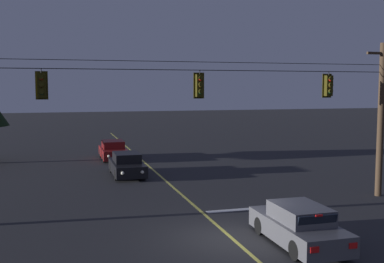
{
  "coord_description": "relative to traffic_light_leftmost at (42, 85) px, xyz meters",
  "views": [
    {
      "loc": [
        -5.79,
        -15.11,
        5.33
      ],
      "look_at": [
        0.0,
        5.16,
        3.35
      ],
      "focal_mm": 43.57,
      "sensor_mm": 36.0,
      "label": 1
    }
  ],
  "objects": [
    {
      "name": "traffic_light_centre",
      "position": [
        12.79,
        0.0,
        0.0
      ],
      "size": [
        0.48,
        0.41,
        1.22
      ],
      "color": "black"
    },
    {
      "name": "stop_bar_paint",
      "position": [
        8.33,
        -0.58,
        -5.43
      ],
      "size": [
        3.4,
        0.36,
        0.01
      ],
      "primitive_type": "cube",
      "color": "silver",
      "rests_on": "ground"
    },
    {
      "name": "lane_centre_stripe",
      "position": [
        6.43,
        6.02,
        -5.43
      ],
      "size": [
        0.14,
        60.0,
        0.01
      ],
      "primitive_type": "cube",
      "color": "#D1C64C",
      "rests_on": "ground"
    },
    {
      "name": "ground_plane",
      "position": [
        6.43,
        -4.14,
        -5.43
      ],
      "size": [
        180.0,
        180.0,
        0.0
      ],
      "primitive_type": "plane",
      "color": "#28282B"
    },
    {
      "name": "traffic_light_left_inner",
      "position": [
        6.49,
        0.0,
        0.0
      ],
      "size": [
        0.48,
        0.41,
        1.22
      ],
      "color": "black"
    },
    {
      "name": "car_oncoming_lead",
      "position": [
        4.53,
        8.74,
        -4.78
      ],
      "size": [
        1.8,
        4.42,
        1.39
      ],
      "color": "black",
      "rests_on": "ground"
    },
    {
      "name": "signal_span_assembly",
      "position": [
        6.43,
        0.02,
        -1.53
      ],
      "size": [
        20.42,
        0.32,
        7.48
      ],
      "color": "#423021",
      "rests_on": "ground"
    },
    {
      "name": "traffic_light_leftmost",
      "position": [
        0.0,
        0.0,
        0.0
      ],
      "size": [
        0.48,
        0.41,
        1.22
      ],
      "color": "black"
    },
    {
      "name": "car_waiting_near_lane",
      "position": [
        8.38,
        -5.39,
        -4.78
      ],
      "size": [
        1.8,
        4.33,
        1.39
      ],
      "color": "#4C4C51",
      "rests_on": "ground"
    },
    {
      "name": "car_oncoming_trailing",
      "position": [
        4.45,
        15.54,
        -4.78
      ],
      "size": [
        1.8,
        4.42,
        1.39
      ],
      "color": "maroon",
      "rests_on": "ground"
    }
  ]
}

